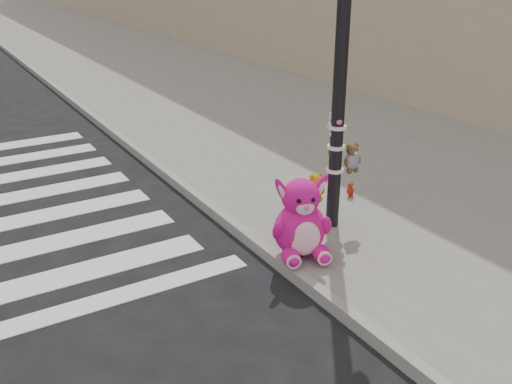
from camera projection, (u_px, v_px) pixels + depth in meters
sidewalk_near at (211, 90)px, 14.99m from camera, size 7.00×80.00×0.14m
curb_edge at (79, 106)px, 13.35m from camera, size 0.12×80.00×0.15m
signal_pole at (339, 97)px, 6.71m from camera, size 0.68×0.48×4.00m
pink_bunny at (301, 223)px, 6.45m from camera, size 0.79×0.86×0.98m
red_teddy at (350, 190)px, 8.15m from camera, size 0.17×0.14×0.21m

